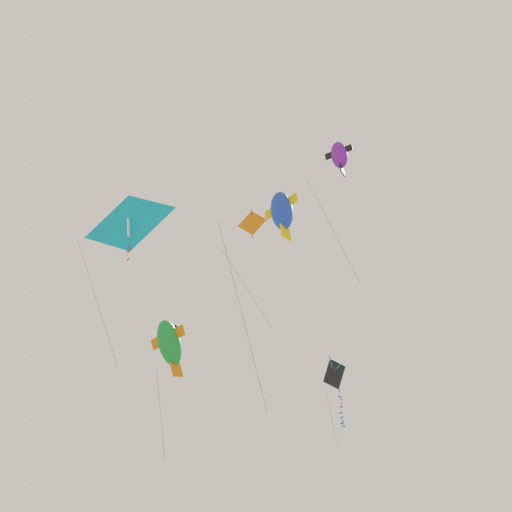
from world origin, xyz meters
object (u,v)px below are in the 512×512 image
at_px(kite_diamond_mid_left, 334,375).
at_px(kite_delta_near_left, 130,225).
at_px(kite_fish_near_right, 282,211).
at_px(kite_fish_highest, 169,343).
at_px(kite_diamond_far_centre, 252,224).
at_px(kite_fish_upper_right, 339,155).

height_order(kite_diamond_mid_left, kite_delta_near_left, kite_delta_near_left).
xyz_separation_m(kite_delta_near_left, kite_fish_near_right, (2.03, 6.65, -0.32)).
bearing_deg(kite_delta_near_left, kite_fish_highest, 82.49).
height_order(kite_fish_near_right, kite_diamond_far_centre, kite_diamond_far_centre).
bearing_deg(kite_fish_near_right, kite_delta_near_left, -149.31).
relative_size(kite_fish_upper_right, kite_diamond_mid_left, 1.60).
relative_size(kite_fish_upper_right, kite_diamond_far_centre, 1.22).
bearing_deg(kite_delta_near_left, kite_diamond_mid_left, 71.72).
bearing_deg(kite_fish_upper_right, kite_fish_highest, -168.78).
xyz_separation_m(kite_fish_upper_right, kite_diamond_mid_left, (-10.41, 1.46, -6.25)).
bearing_deg(kite_fish_highest, kite_delta_near_left, -84.27).
height_order(kite_diamond_mid_left, kite_diamond_far_centre, kite_diamond_far_centre).
bearing_deg(kite_fish_upper_right, kite_diamond_mid_left, 116.58).
xyz_separation_m(kite_fish_upper_right, kite_fish_highest, (-3.36, -7.78, -10.46)).
bearing_deg(kite_diamond_mid_left, kite_delta_near_left, -91.48).
distance_m(kite_fish_upper_right, kite_diamond_far_centre, 5.79).
distance_m(kite_fish_upper_right, kite_fish_highest, 13.46).
xyz_separation_m(kite_diamond_mid_left, kite_diamond_far_centre, (6.75, -5.53, 4.35)).
bearing_deg(kite_diamond_mid_left, kite_diamond_far_centre, -81.49).
xyz_separation_m(kite_fish_upper_right, kite_diamond_far_centre, (-3.66, -4.06, -1.90)).
height_order(kite_delta_near_left, kite_diamond_far_centre, kite_diamond_far_centre).
bearing_deg(kite_diamond_far_centre, kite_fish_near_right, -66.02).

